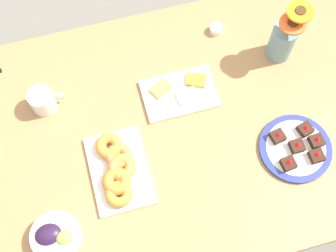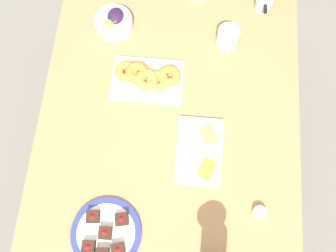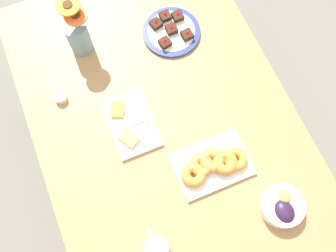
% 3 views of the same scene
% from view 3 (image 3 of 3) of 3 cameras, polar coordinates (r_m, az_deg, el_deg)
% --- Properties ---
extents(ground_plane, '(6.00, 6.00, 0.00)m').
position_cam_3_polar(ground_plane, '(2.17, 0.00, -6.85)').
color(ground_plane, slate).
extents(dining_table, '(1.60, 1.00, 0.74)m').
position_cam_3_polar(dining_table, '(1.54, 0.00, -1.55)').
color(dining_table, '#A87A4C').
rests_on(dining_table, ground_plane).
extents(coffee_mug, '(0.12, 0.09, 0.09)m').
position_cam_3_polar(coffee_mug, '(1.33, -1.82, -18.13)').
color(coffee_mug, white).
rests_on(coffee_mug, dining_table).
extents(grape_bowl, '(0.15, 0.15, 0.07)m').
position_cam_3_polar(grape_bowl, '(1.42, 17.05, -11.64)').
color(grape_bowl, white).
rests_on(grape_bowl, dining_table).
extents(cheese_platter, '(0.26, 0.17, 0.03)m').
position_cam_3_polar(cheese_platter, '(1.46, -5.75, 0.48)').
color(cheese_platter, white).
rests_on(cheese_platter, dining_table).
extents(croissant_platter, '(0.19, 0.28, 0.05)m').
position_cam_3_polar(croissant_platter, '(1.40, 6.87, -5.82)').
color(croissant_platter, white).
rests_on(croissant_platter, dining_table).
extents(jam_cup_berry, '(0.05, 0.05, 0.03)m').
position_cam_3_polar(jam_cup_berry, '(1.55, -16.08, 4.20)').
color(jam_cup_berry, white).
rests_on(jam_cup_berry, dining_table).
extents(dessert_plate, '(0.25, 0.25, 0.05)m').
position_cam_3_polar(dessert_plate, '(1.64, 0.49, 14.27)').
color(dessert_plate, navy).
rests_on(dessert_plate, dining_table).
extents(flower_vase, '(0.11, 0.11, 0.26)m').
position_cam_3_polar(flower_vase, '(1.57, -13.54, 13.32)').
color(flower_vase, '#6B939E').
rests_on(flower_vase, dining_table).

